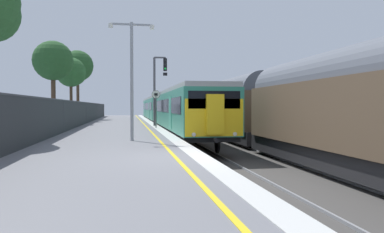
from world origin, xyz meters
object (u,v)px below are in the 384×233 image
(freight_train_adjacent_track, at_px, (211,107))
(platform_lamp_mid, at_px, (132,70))
(background_tree_centre, at_px, (77,67))
(background_tree_right, at_px, (53,62))
(commuter_train_at_platform, at_px, (166,109))
(signal_gantry, at_px, (158,83))
(background_tree_left, at_px, (72,73))
(speed_limit_sign, at_px, (156,104))

(freight_train_adjacent_track, xyz_separation_m, platform_lamp_mid, (-7.66, -17.87, 1.61))
(background_tree_centre, distance_m, background_tree_right, 12.06)
(commuter_train_at_platform, distance_m, background_tree_centre, 14.64)
(background_tree_right, bearing_deg, signal_gantry, -30.91)
(background_tree_centre, relative_size, background_tree_right, 1.13)
(signal_gantry, height_order, background_tree_left, background_tree_left)
(signal_gantry, relative_size, platform_lamp_mid, 1.04)
(signal_gantry, xyz_separation_m, background_tree_left, (-8.11, 11.21, 1.66))
(commuter_train_at_platform, height_order, freight_train_adjacent_track, freight_train_adjacent_track)
(platform_lamp_mid, bearing_deg, signal_gantry, 80.23)
(background_tree_left, bearing_deg, signal_gantry, -54.13)
(speed_limit_sign, xyz_separation_m, platform_lamp_mid, (-1.81, -9.69, 1.40))
(background_tree_centre, bearing_deg, background_tree_right, -92.26)
(speed_limit_sign, bearing_deg, background_tree_left, 118.84)
(speed_limit_sign, height_order, background_tree_right, background_tree_right)
(signal_gantry, distance_m, background_tree_left, 13.94)
(signal_gantry, relative_size, background_tree_right, 0.74)
(freight_train_adjacent_track, relative_size, background_tree_right, 7.87)
(signal_gantry, distance_m, platform_lamp_mid, 12.74)
(background_tree_centre, height_order, background_tree_right, background_tree_centre)
(platform_lamp_mid, distance_m, background_tree_right, 19.23)
(freight_train_adjacent_track, bearing_deg, background_tree_left, 156.53)
(signal_gantry, distance_m, background_tree_right, 10.55)
(background_tree_centre, bearing_deg, signal_gantry, -64.15)
(freight_train_adjacent_track, distance_m, platform_lamp_mid, 19.50)
(signal_gantry, distance_m, background_tree_centre, 19.49)
(commuter_train_at_platform, distance_m, background_tree_left, 10.86)
(background_tree_centre, bearing_deg, platform_lamp_mid, -78.22)
(background_tree_right, bearing_deg, commuter_train_at_platform, 13.50)
(commuter_train_at_platform, bearing_deg, speed_limit_sign, -99.82)
(freight_train_adjacent_track, xyz_separation_m, background_tree_right, (-14.37, 0.00, 3.98))
(freight_train_adjacent_track, relative_size, speed_limit_sign, 21.66)
(freight_train_adjacent_track, bearing_deg, commuter_train_at_platform, 148.13)
(commuter_train_at_platform, xyz_separation_m, signal_gantry, (-1.49, -7.80, 2.12))
(platform_lamp_mid, distance_m, background_tree_centre, 30.70)
(commuter_train_at_platform, relative_size, background_tree_right, 5.70)
(background_tree_centre, bearing_deg, speed_limit_sign, -68.29)
(background_tree_right, bearing_deg, freight_train_adjacent_track, -0.01)
(speed_limit_sign, height_order, platform_lamp_mid, platform_lamp_mid)
(commuter_train_at_platform, relative_size, platform_lamp_mid, 8.05)
(freight_train_adjacent_track, height_order, background_tree_right, background_tree_right)
(signal_gantry, height_order, platform_lamp_mid, signal_gantry)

